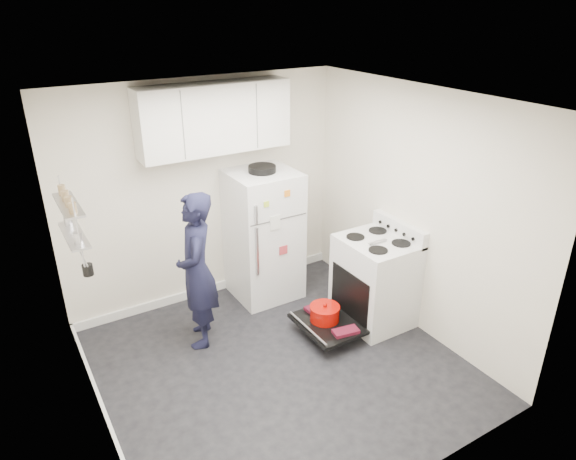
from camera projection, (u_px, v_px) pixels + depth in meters
room at (273, 253)px, 4.43m from camera, size 3.21×3.21×2.51m
electric_range at (374, 282)px, 5.44m from camera, size 0.66×0.76×1.10m
open_oven_door at (326, 318)px, 5.30m from camera, size 0.55×0.70×0.24m
refrigerator at (264, 235)px, 5.83m from camera, size 0.72×0.74×1.57m
upper_cabinets at (214, 118)px, 5.21m from camera, size 1.60×0.33×0.70m
wall_shelf_rack at (72, 220)px, 3.89m from camera, size 0.14×0.60×0.61m
person at (197, 271)px, 4.97m from camera, size 0.57×0.68×1.60m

